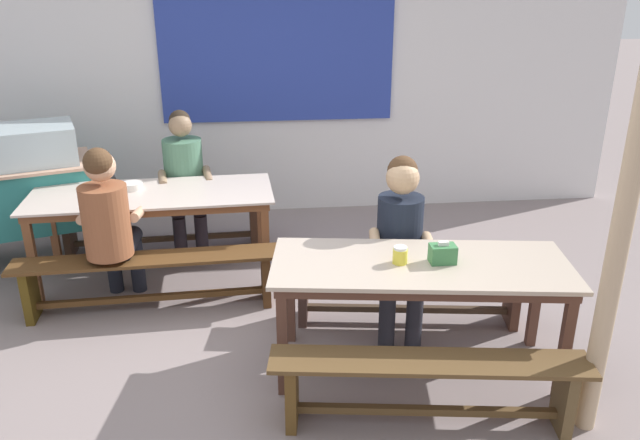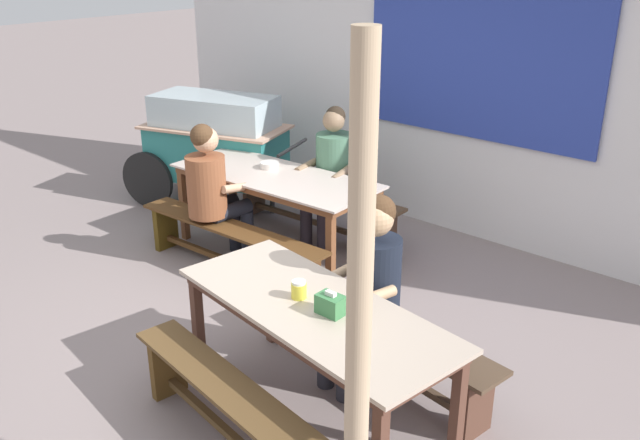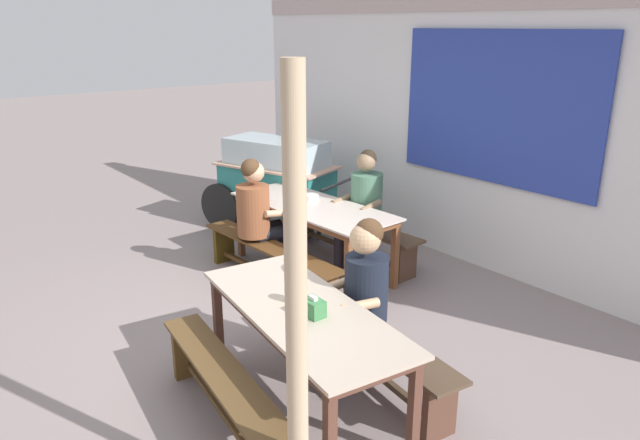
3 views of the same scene
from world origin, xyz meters
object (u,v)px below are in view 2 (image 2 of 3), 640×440
Objects in this scene: dining_table_far at (275,182)px; dining_table_near at (315,317)px; bench_far_back at (315,203)px; condiment_jar at (299,290)px; bench_far_front at (231,242)px; tissue_box at (331,304)px; wooden_support_post at (359,333)px; food_cart at (214,141)px; bench_near_back at (382,338)px; person_left_back_turned at (213,186)px; person_right_near_table at (368,279)px; soup_bowl at (270,165)px; person_center_facing at (331,168)px; bench_near_front at (235,413)px.

dining_table_far and dining_table_near have the same top height.
condiment_jar reaches higher than bench_far_back.
bench_far_front is at bearing 152.43° from dining_table_near.
tissue_box reaches higher than condiment_jar.
dining_table_far reaches higher than bench_far_front.
wooden_support_post is (0.94, -0.65, 0.40)m from condiment_jar.
food_cart is 3.56m from condiment_jar.
bench_far_front is at bearing -87.37° from bench_far_back.
bench_near_back is at bearing -38.16° from bench_far_back.
person_left_back_turned is 2.13m from condiment_jar.
person_left_back_turned is 2.36m from tissue_box.
condiment_jar is at bearing -41.60° from dining_table_far.
tissue_box reaches higher than bench_far_front.
person_right_near_table is (3.11, -1.42, 0.01)m from food_cart.
dining_table_near is 0.50m from person_right_near_table.
dining_table_far is 0.56m from person_left_back_turned.
tissue_box is at bearing -30.81° from food_cart.
person_right_near_table reaches higher than food_cart.
bench_near_back is at bearing -26.83° from soup_bowl.
person_left_back_turned is 0.62m from soup_bowl.
dining_table_far is at bearing -112.22° from person_center_facing.
bench_far_back is at bearing 73.33° from soup_bowl.
soup_bowl is (-0.14, -0.46, 0.46)m from bench_far_back.
tissue_box is at bearing -46.64° from bench_far_back.
condiment_jar is (1.64, -0.92, 0.50)m from bench_far_front.
soup_bowl is (-2.08, 1.60, -0.03)m from tissue_box.
food_cart is at bearing 146.83° from wooden_support_post.
bench_far_back is at bearing 92.63° from bench_far_front.
dining_table_far is 2.44m from tissue_box.
condiment_jar is at bearing 176.83° from dining_table_near.
bench_near_back is at bearing -23.14° from food_cart.
person_right_near_table is (0.07, 1.06, 0.42)m from bench_near_front.
bench_far_back is 1.37m from food_cart.
bench_near_front is at bearing -84.96° from condiment_jar.
soup_bowl reaches higher than dining_table_near.
bench_near_back is 1.39× the size of person_left_back_turned.
person_center_facing is at bearing 136.50° from person_right_near_table.
person_left_back_turned is at bearing 168.08° from bench_far_front.
soup_bowl is at bearing 141.11° from wooden_support_post.
food_cart is (-1.35, 1.00, 0.41)m from bench_far_front.
person_right_near_table is 2.23m from soup_bowl.
person_right_near_table is 11.60× the size of condiment_jar.
bench_near_front is 16.35× the size of condiment_jar.
dining_table_far is 0.68m from bench_far_front.
bench_far_front is 2.17m from tissue_box.
bench_near_front is at bearing -59.49° from person_center_facing.
wooden_support_post is at bearing -42.82° from tissue_box.
bench_far_back and bench_far_front have the same top height.
dining_table_far is 2.69m from bench_near_front.
condiment_jar is 2.42m from soup_bowl.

